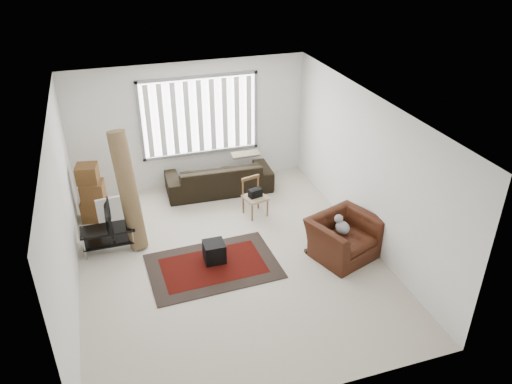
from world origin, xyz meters
TOP-DOWN VIEW (x-y plane):
  - room at (0.03, 0.51)m, footprint 6.00×6.02m
  - persian_rug at (-0.32, -0.13)m, footprint 2.21×1.51m
  - tv_stand at (-1.95, 0.90)m, footprint 0.92×0.41m
  - tv at (-1.95, 0.90)m, footprint 0.10×0.74m
  - subwoofer at (-0.26, 0.02)m, footprint 0.36×0.36m
  - moving_boxes at (-2.15, 2.09)m, footprint 0.53×0.50m
  - white_flatpack at (-1.84, 1.56)m, footprint 0.54×0.24m
  - rolled_rug at (-1.51, 1.01)m, footprint 0.52×0.77m
  - sofa at (0.44, 2.45)m, footprint 2.27×1.05m
  - side_chair at (0.87, 1.28)m, footprint 0.49×0.49m
  - armchair at (1.92, -0.48)m, footprint 1.36×1.28m

SIDE VIEW (x-z plane):
  - persian_rug at x=-0.32m, z-range 0.00..0.02m
  - subwoofer at x=-0.26m, z-range 0.02..0.37m
  - tv_stand at x=-1.95m, z-range 0.10..0.56m
  - white_flatpack at x=-1.84m, z-range 0.00..0.67m
  - armchair at x=1.92m, z-range 0.00..0.82m
  - side_chair at x=0.87m, z-range 0.04..0.81m
  - sofa at x=0.44m, z-range 0.00..0.86m
  - moving_boxes at x=-2.15m, z-range -0.04..1.11m
  - tv at x=-1.95m, z-range 0.46..0.88m
  - rolled_rug at x=-1.51m, z-range 0.00..2.14m
  - room at x=0.03m, z-range 0.40..3.11m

